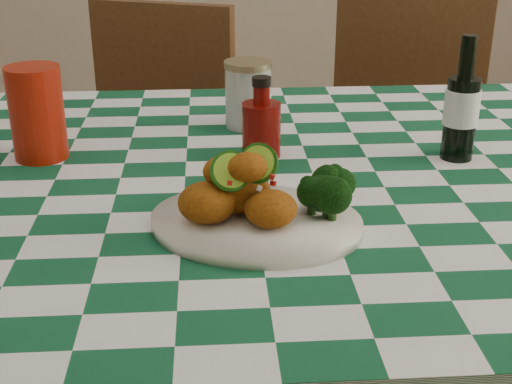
{
  "coord_description": "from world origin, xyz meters",
  "views": [
    {
      "loc": [
        -0.06,
        -1.06,
        1.22
      ],
      "look_at": [
        -0.0,
        -0.2,
        0.84
      ],
      "focal_mm": 50.0,
      "sensor_mm": 36.0,
      "label": 1
    }
  ],
  "objects_px": {
    "red_tumbler": "(37,113)",
    "mason_jar": "(248,94)",
    "dining_table": "(250,374)",
    "fried_chicken_pile": "(247,186)",
    "ketchup_bottle": "(261,117)",
    "wooden_chair_left": "(139,183)",
    "wooden_chair_right": "(390,178)",
    "beer_bottle": "(463,99)",
    "plate": "(256,223)"
  },
  "relations": [
    {
      "from": "fried_chicken_pile",
      "to": "mason_jar",
      "type": "xyz_separation_m",
      "value": [
        0.03,
        0.44,
        -0.0
      ]
    },
    {
      "from": "ketchup_bottle",
      "to": "beer_bottle",
      "type": "xyz_separation_m",
      "value": [
        0.33,
        -0.03,
        0.04
      ]
    },
    {
      "from": "fried_chicken_pile",
      "to": "wooden_chair_right",
      "type": "xyz_separation_m",
      "value": [
        0.44,
        0.92,
        -0.38
      ]
    },
    {
      "from": "beer_bottle",
      "to": "wooden_chair_left",
      "type": "height_order",
      "value": "beer_bottle"
    },
    {
      "from": "mason_jar",
      "to": "ketchup_bottle",
      "type": "bearing_deg",
      "value": -85.5
    },
    {
      "from": "wooden_chair_left",
      "to": "beer_bottle",
      "type": "bearing_deg",
      "value": -27.33
    },
    {
      "from": "dining_table",
      "to": "red_tumbler",
      "type": "bearing_deg",
      "value": 163.54
    },
    {
      "from": "dining_table",
      "to": "wooden_chair_right",
      "type": "height_order",
      "value": "wooden_chair_right"
    },
    {
      "from": "mason_jar",
      "to": "beer_bottle",
      "type": "xyz_separation_m",
      "value": [
        0.34,
        -0.2,
        0.04
      ]
    },
    {
      "from": "wooden_chair_right",
      "to": "beer_bottle",
      "type": "bearing_deg",
      "value": -71.71
    },
    {
      "from": "dining_table",
      "to": "fried_chicken_pile",
      "type": "xyz_separation_m",
      "value": [
        -0.01,
        -0.2,
        0.46
      ]
    },
    {
      "from": "fried_chicken_pile",
      "to": "red_tumbler",
      "type": "relative_size",
      "value": 0.92
    },
    {
      "from": "mason_jar",
      "to": "wooden_chair_left",
      "type": "height_order",
      "value": "wooden_chair_left"
    },
    {
      "from": "red_tumbler",
      "to": "fried_chicken_pile",
      "type": "bearing_deg",
      "value": -41.8
    },
    {
      "from": "fried_chicken_pile",
      "to": "mason_jar",
      "type": "bearing_deg",
      "value": 86.53
    },
    {
      "from": "beer_bottle",
      "to": "fried_chicken_pile",
      "type": "bearing_deg",
      "value": -146.16
    },
    {
      "from": "ketchup_bottle",
      "to": "mason_jar",
      "type": "bearing_deg",
      "value": 94.5
    },
    {
      "from": "red_tumbler",
      "to": "wooden_chair_left",
      "type": "bearing_deg",
      "value": 82.27
    },
    {
      "from": "mason_jar",
      "to": "wooden_chair_left",
      "type": "bearing_deg",
      "value": 117.93
    },
    {
      "from": "red_tumbler",
      "to": "beer_bottle",
      "type": "height_order",
      "value": "beer_bottle"
    },
    {
      "from": "ketchup_bottle",
      "to": "beer_bottle",
      "type": "distance_m",
      "value": 0.33
    },
    {
      "from": "beer_bottle",
      "to": "wooden_chair_right",
      "type": "distance_m",
      "value": 0.8
    },
    {
      "from": "beer_bottle",
      "to": "dining_table",
      "type": "bearing_deg",
      "value": -171.66
    },
    {
      "from": "wooden_chair_right",
      "to": "plate",
      "type": "bearing_deg",
      "value": -90.59
    },
    {
      "from": "wooden_chair_right",
      "to": "red_tumbler",
      "type": "bearing_deg",
      "value": -116.8
    },
    {
      "from": "ketchup_bottle",
      "to": "wooden_chair_right",
      "type": "height_order",
      "value": "wooden_chair_right"
    },
    {
      "from": "wooden_chair_right",
      "to": "mason_jar",
      "type": "bearing_deg",
      "value": -106.59
    },
    {
      "from": "mason_jar",
      "to": "beer_bottle",
      "type": "distance_m",
      "value": 0.4
    },
    {
      "from": "fried_chicken_pile",
      "to": "ketchup_bottle",
      "type": "relative_size",
      "value": 1.05
    },
    {
      "from": "plate",
      "to": "wooden_chair_left",
      "type": "bearing_deg",
      "value": 105.01
    },
    {
      "from": "dining_table",
      "to": "wooden_chair_left",
      "type": "xyz_separation_m",
      "value": [
        -0.26,
        0.76,
        0.07
      ]
    },
    {
      "from": "red_tumbler",
      "to": "ketchup_bottle",
      "type": "xyz_separation_m",
      "value": [
        0.37,
        -0.02,
        -0.01
      ]
    },
    {
      "from": "red_tumbler",
      "to": "mason_jar",
      "type": "xyz_separation_m",
      "value": [
        0.36,
        0.15,
        -0.02
      ]
    },
    {
      "from": "red_tumbler",
      "to": "mason_jar",
      "type": "height_order",
      "value": "red_tumbler"
    },
    {
      "from": "plate",
      "to": "red_tumbler",
      "type": "bearing_deg",
      "value": 139.18
    },
    {
      "from": "dining_table",
      "to": "wooden_chair_right",
      "type": "bearing_deg",
      "value": 59.4
    },
    {
      "from": "ketchup_bottle",
      "to": "mason_jar",
      "type": "height_order",
      "value": "ketchup_bottle"
    },
    {
      "from": "fried_chicken_pile",
      "to": "beer_bottle",
      "type": "xyz_separation_m",
      "value": [
        0.37,
        0.25,
        0.04
      ]
    },
    {
      "from": "plate",
      "to": "wooden_chair_left",
      "type": "height_order",
      "value": "wooden_chair_left"
    },
    {
      "from": "red_tumbler",
      "to": "mason_jar",
      "type": "bearing_deg",
      "value": 21.93
    },
    {
      "from": "plate",
      "to": "wooden_chair_left",
      "type": "relative_size",
      "value": 0.31
    },
    {
      "from": "fried_chicken_pile",
      "to": "mason_jar",
      "type": "relative_size",
      "value": 1.15
    },
    {
      "from": "dining_table",
      "to": "ketchup_bottle",
      "type": "distance_m",
      "value": 0.47
    },
    {
      "from": "dining_table",
      "to": "red_tumbler",
      "type": "distance_m",
      "value": 0.59
    },
    {
      "from": "fried_chicken_pile",
      "to": "wooden_chair_right",
      "type": "bearing_deg",
      "value": 64.31
    },
    {
      "from": "plate",
      "to": "ketchup_bottle",
      "type": "relative_size",
      "value": 2.08
    },
    {
      "from": "ketchup_bottle",
      "to": "wooden_chair_left",
      "type": "relative_size",
      "value": 0.15
    },
    {
      "from": "fried_chicken_pile",
      "to": "red_tumbler",
      "type": "distance_m",
      "value": 0.45
    },
    {
      "from": "red_tumbler",
      "to": "wooden_chair_left",
      "type": "relative_size",
      "value": 0.17
    },
    {
      "from": "mason_jar",
      "to": "wooden_chair_right",
      "type": "bearing_deg",
      "value": 48.91
    }
  ]
}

